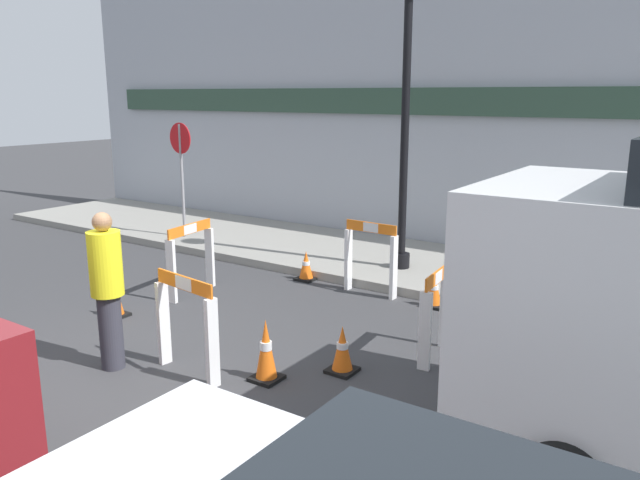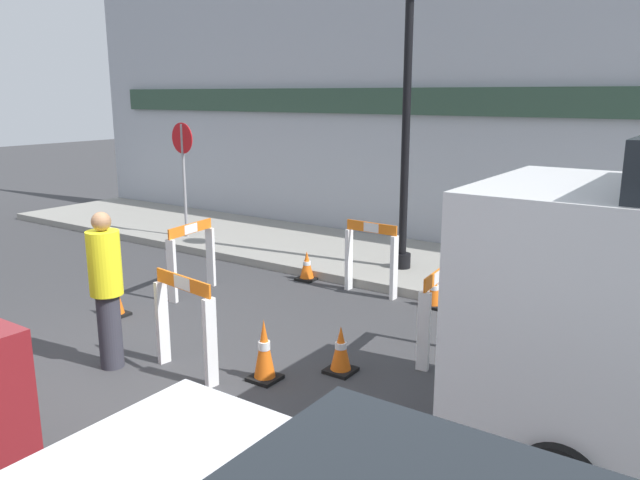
% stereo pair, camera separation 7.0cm
% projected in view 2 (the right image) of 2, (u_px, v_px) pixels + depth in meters
% --- Properties ---
extents(ground_plane, '(60.00, 60.00, 0.00)m').
position_uv_depth(ground_plane, '(82.00, 388.00, 6.38)').
color(ground_plane, '#38383A').
extents(sidewalk_slab, '(18.00, 2.94, 0.14)m').
position_uv_depth(sidewalk_slab, '(373.00, 258.00, 11.14)').
color(sidewalk_slab, gray).
rests_on(sidewalk_slab, ground_plane).
extents(storefront_facade, '(18.00, 0.22, 5.50)m').
position_uv_depth(storefront_facade, '(417.00, 104.00, 11.77)').
color(storefront_facade, '#A3A8B2').
rests_on(storefront_facade, ground_plane).
extents(streetlamp_post, '(0.44, 0.44, 4.61)m').
position_uv_depth(streetlamp_post, '(407.00, 81.00, 9.61)').
color(streetlamp_post, black).
rests_on(streetlamp_post, sidewalk_slab).
extents(stop_sign, '(0.60, 0.07, 2.26)m').
position_uv_depth(stop_sign, '(183.00, 161.00, 12.22)').
color(stop_sign, gray).
rests_on(stop_sign, sidewalk_slab).
extents(barricade_0, '(0.25, 0.97, 1.08)m').
position_uv_depth(barricade_0, '(192.00, 255.00, 9.27)').
color(barricade_0, white).
rests_on(barricade_0, ground_plane).
extents(barricade_1, '(0.93, 0.26, 1.10)m').
position_uv_depth(barricade_1, '(185.00, 321.00, 6.57)').
color(barricade_1, white).
rests_on(barricade_1, ground_plane).
extents(barricade_2, '(0.20, 0.79, 1.04)m').
position_uv_depth(barricade_2, '(435.00, 312.00, 6.98)').
color(barricade_2, white).
rests_on(barricade_2, ground_plane).
extents(barricade_3, '(0.85, 0.16, 1.10)m').
position_uv_depth(barricade_3, '(371.00, 256.00, 9.24)').
color(barricade_3, white).
rests_on(barricade_3, ground_plane).
extents(traffic_cone_0, '(0.30, 0.30, 0.48)m').
position_uv_depth(traffic_cone_0, '(434.00, 291.00, 8.76)').
color(traffic_cone_0, black).
rests_on(traffic_cone_0, ground_plane).
extents(traffic_cone_1, '(0.30, 0.30, 0.48)m').
position_uv_depth(traffic_cone_1, '(307.00, 266.00, 10.03)').
color(traffic_cone_1, black).
rests_on(traffic_cone_1, ground_plane).
extents(traffic_cone_2, '(0.30, 0.30, 0.67)m').
position_uv_depth(traffic_cone_2, '(264.00, 351.00, 6.49)').
color(traffic_cone_2, black).
rests_on(traffic_cone_2, ground_plane).
extents(traffic_cone_3, '(0.30, 0.30, 0.53)m').
position_uv_depth(traffic_cone_3, '(341.00, 350.00, 6.68)').
color(traffic_cone_3, black).
rests_on(traffic_cone_3, ground_plane).
extents(traffic_cone_4, '(0.30, 0.30, 0.54)m').
position_uv_depth(traffic_cone_4, '(115.00, 298.00, 8.39)').
color(traffic_cone_4, black).
rests_on(traffic_cone_4, ground_plane).
extents(person_worker, '(0.45, 0.45, 1.74)m').
position_uv_depth(person_worker, '(106.00, 286.00, 6.67)').
color(person_worker, '#33333D').
rests_on(person_worker, ground_plane).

